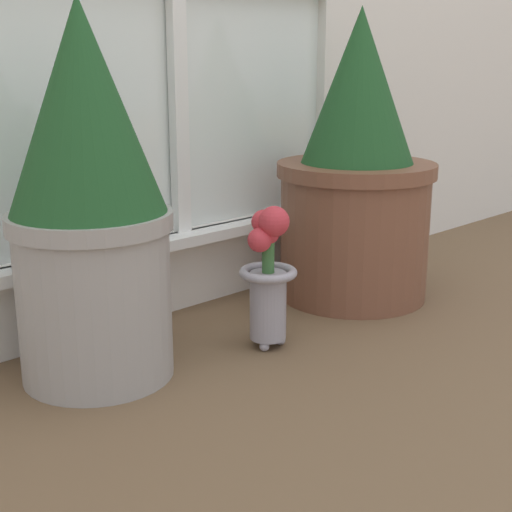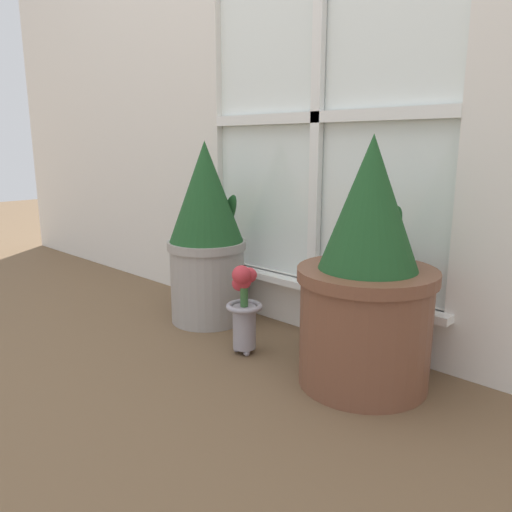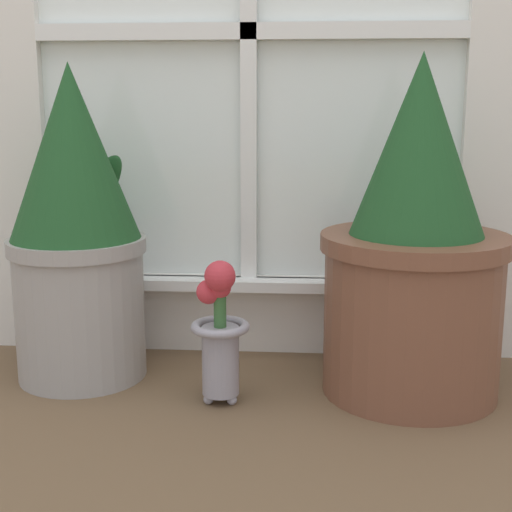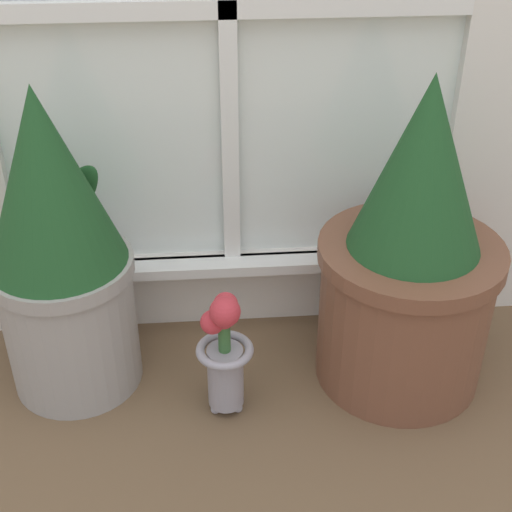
{
  "view_description": "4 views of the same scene",
  "coord_description": "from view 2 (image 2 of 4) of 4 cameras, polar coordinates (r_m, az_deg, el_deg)",
  "views": [
    {
      "loc": [
        -0.98,
        -0.72,
        0.55
      ],
      "look_at": [
        -0.0,
        0.29,
        0.17
      ],
      "focal_mm": 50.0,
      "sensor_mm": 36.0,
      "label": 1
    },
    {
      "loc": [
        1.02,
        -0.82,
        0.65
      ],
      "look_at": [
        -0.03,
        0.27,
        0.31
      ],
      "focal_mm": 35.0,
      "sensor_mm": 36.0,
      "label": 2
    },
    {
      "loc": [
        0.13,
        -1.09,
        0.57
      ],
      "look_at": [
        0.03,
        0.3,
        0.28
      ],
      "focal_mm": 50.0,
      "sensor_mm": 36.0,
      "label": 3
    },
    {
      "loc": [
        -0.05,
        -0.86,
        1.06
      ],
      "look_at": [
        0.04,
        0.32,
        0.31
      ],
      "focal_mm": 50.0,
      "sensor_mm": 36.0,
      "label": 4
    }
  ],
  "objects": [
    {
      "name": "ground_plane",
      "position": [
        1.46,
        -6.81,
        -13.79
      ],
      "size": [
        10.0,
        10.0,
        0.0
      ],
      "primitive_type": "plane",
      "color": "brown"
    },
    {
      "name": "potted_plant_right",
      "position": [
        1.36,
        12.55,
        -2.88
      ],
      "size": [
        0.37,
        0.37,
        0.67
      ],
      "color": "brown",
      "rests_on": "ground_plane"
    },
    {
      "name": "flower_vase",
      "position": [
        1.56,
        -1.38,
        -5.86
      ],
      "size": [
        0.11,
        0.11,
        0.29
      ],
      "color": "#99939E",
      "rests_on": "ground_plane"
    },
    {
      "name": "potted_plant_left",
      "position": [
        1.82,
        -5.67,
        2.47
      ],
      "size": [
        0.29,
        0.29,
        0.66
      ],
      "color": "#9E9993",
      "rests_on": "ground_plane"
    }
  ]
}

